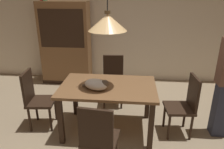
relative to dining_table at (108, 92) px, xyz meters
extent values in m
plane|color=#998466|center=(0.07, -0.46, -0.65)|extent=(10.00, 10.00, 0.00)
cube|color=beige|center=(0.07, 2.19, 0.80)|extent=(6.40, 0.10, 2.90)
cube|color=brown|center=(0.00, 0.00, 0.08)|extent=(1.40, 0.90, 0.04)
cube|color=black|center=(-0.62, -0.39, -0.29)|extent=(0.07, 0.07, 0.71)
cube|color=black|center=(0.62, -0.39, -0.29)|extent=(0.07, 0.07, 0.71)
cube|color=black|center=(-0.62, 0.39, -0.29)|extent=(0.07, 0.07, 0.71)
cube|color=black|center=(0.62, 0.39, -0.29)|extent=(0.07, 0.07, 0.71)
cube|color=black|center=(1.05, 0.00, -0.22)|extent=(0.43, 0.43, 0.04)
cube|color=black|center=(1.23, 0.01, 0.04)|extent=(0.07, 0.38, 0.48)
cylinder|color=black|center=(0.88, 0.15, -0.44)|extent=(0.04, 0.04, 0.41)
cylinder|color=black|center=(0.90, -0.17, -0.44)|extent=(0.04, 0.04, 0.41)
cylinder|color=black|center=(1.20, 0.17, -0.44)|extent=(0.04, 0.04, 0.41)
cylinder|color=black|center=(1.22, -0.15, -0.44)|extent=(0.04, 0.04, 0.41)
cube|color=black|center=(-1.05, 0.00, -0.22)|extent=(0.44, 0.44, 0.04)
cube|color=black|center=(-1.23, -0.02, 0.04)|extent=(0.07, 0.38, 0.48)
cylinder|color=black|center=(-0.87, -0.14, -0.44)|extent=(0.04, 0.04, 0.41)
cylinder|color=black|center=(-0.91, 0.18, -0.44)|extent=(0.04, 0.04, 0.41)
cylinder|color=black|center=(-1.19, -0.18, -0.44)|extent=(0.04, 0.04, 0.41)
cylinder|color=black|center=(-1.23, 0.14, -0.44)|extent=(0.04, 0.04, 0.41)
cube|color=black|center=(0.00, 0.80, -0.22)|extent=(0.43, 0.43, 0.04)
cube|color=black|center=(-0.01, 0.98, 0.04)|extent=(0.38, 0.06, 0.48)
cylinder|color=black|center=(-0.15, 0.63, -0.44)|extent=(0.04, 0.04, 0.41)
cylinder|color=black|center=(0.17, 0.65, -0.44)|extent=(0.04, 0.04, 0.41)
cylinder|color=black|center=(-0.17, 0.95, -0.44)|extent=(0.04, 0.04, 0.41)
cylinder|color=black|center=(0.15, 0.97, -0.44)|extent=(0.04, 0.04, 0.41)
cube|color=black|center=(0.00, -0.80, -0.22)|extent=(0.44, 0.44, 0.04)
cube|color=black|center=(-0.02, -0.98, 0.04)|extent=(0.38, 0.08, 0.48)
cylinder|color=black|center=(0.18, -0.66, -0.44)|extent=(0.04, 0.04, 0.41)
cylinder|color=black|center=(-0.14, -0.62, -0.44)|extent=(0.04, 0.04, 0.41)
ellipsoid|color=beige|center=(-0.15, -0.14, 0.18)|extent=(0.39, 0.32, 0.15)
sphere|color=brown|center=(-0.03, -0.16, 0.20)|extent=(0.11, 0.11, 0.11)
cylinder|color=brown|center=(-0.27, -0.08, 0.13)|extent=(0.18, 0.04, 0.04)
cone|color=#E5B775|center=(0.00, 0.00, 1.01)|extent=(0.52, 0.52, 0.22)
cylinder|color=#513D23|center=(0.00, 0.00, 1.14)|extent=(0.08, 0.08, 0.04)
cube|color=brown|center=(-1.18, 1.86, 0.28)|extent=(1.10, 0.44, 1.85)
cube|color=black|center=(-1.18, 1.63, 0.65)|extent=(0.97, 0.01, 0.81)
cube|color=black|center=(-1.18, 1.86, -0.61)|extent=(1.12, 0.45, 0.08)
cube|color=#2D3347|center=(1.71, 0.05, -0.24)|extent=(0.30, 0.20, 0.82)
camera|label=1|loc=(0.33, -2.83, 1.39)|focal=34.20mm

